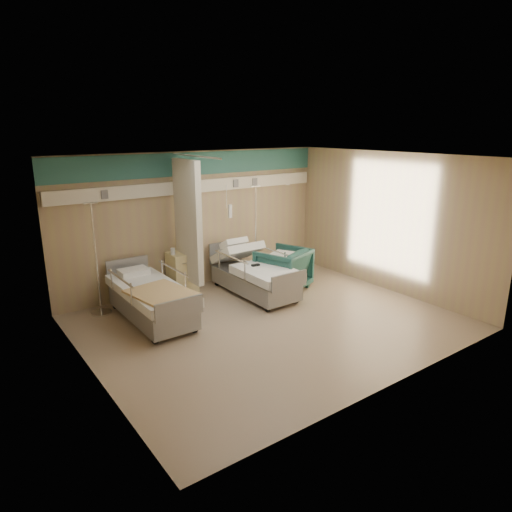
% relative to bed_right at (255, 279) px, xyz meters
% --- Properties ---
extents(ground, '(6.00, 5.00, 0.00)m').
position_rel_bed_right_xyz_m(ground, '(-0.60, -1.30, -0.32)').
color(ground, gray).
rests_on(ground, ground).
extents(room_walls, '(6.04, 5.04, 2.82)m').
position_rel_bed_right_xyz_m(room_walls, '(-0.63, -1.05, 1.55)').
color(room_walls, tan).
rests_on(room_walls, ground).
extents(bed_right, '(1.00, 2.16, 0.63)m').
position_rel_bed_right_xyz_m(bed_right, '(0.00, 0.00, 0.00)').
color(bed_right, white).
rests_on(bed_right, ground).
extents(bed_left, '(1.00, 2.16, 0.63)m').
position_rel_bed_right_xyz_m(bed_left, '(-2.20, 0.00, 0.00)').
color(bed_left, white).
rests_on(bed_left, ground).
extents(bedside_cabinet, '(0.50, 0.48, 0.85)m').
position_rel_bed_right_xyz_m(bedside_cabinet, '(-1.15, 0.90, 0.11)').
color(bedside_cabinet, '#F0DE96').
rests_on(bedside_cabinet, ground).
extents(visitor_armchair, '(1.18, 1.20, 0.87)m').
position_rel_bed_right_xyz_m(visitor_armchair, '(0.65, -0.11, 0.12)').
color(visitor_armchair, '#1E4D46').
rests_on(visitor_armchair, ground).
extents(waffle_blanket, '(0.75, 0.72, 0.07)m').
position_rel_bed_right_xyz_m(waffle_blanket, '(0.65, -0.10, 0.59)').
color(waffle_blanket, white).
rests_on(waffle_blanket, visitor_armchair).
extents(iv_stand_right, '(0.37, 0.37, 2.05)m').
position_rel_bed_right_xyz_m(iv_stand_right, '(0.69, 0.91, 0.10)').
color(iv_stand_right, silver).
rests_on(iv_stand_right, ground).
extents(iv_stand_left, '(0.36, 0.36, 2.03)m').
position_rel_bed_right_xyz_m(iv_stand_left, '(-2.84, 0.81, 0.10)').
color(iv_stand_left, silver).
rests_on(iv_stand_left, ground).
extents(call_remote, '(0.17, 0.09, 0.04)m').
position_rel_bed_right_xyz_m(call_remote, '(-0.06, -0.12, 0.33)').
color(call_remote, black).
rests_on(call_remote, bed_right).
extents(tan_blanket, '(0.99, 1.17, 0.04)m').
position_rel_bed_right_xyz_m(tan_blanket, '(-2.22, -0.46, 0.33)').
color(tan_blanket, tan).
rests_on(tan_blanket, bed_left).
extents(toiletry_bag, '(0.23, 0.17, 0.12)m').
position_rel_bed_right_xyz_m(toiletry_bag, '(-1.03, 0.94, 0.59)').
color(toiletry_bag, black).
rests_on(toiletry_bag, bedside_cabinet).
extents(white_cup, '(0.11, 0.11, 0.13)m').
position_rel_bed_right_xyz_m(white_cup, '(-1.35, 0.87, 0.60)').
color(white_cup, white).
rests_on(white_cup, bedside_cabinet).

